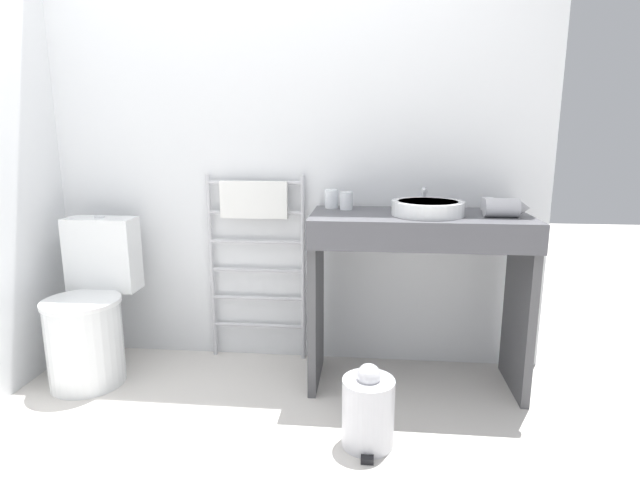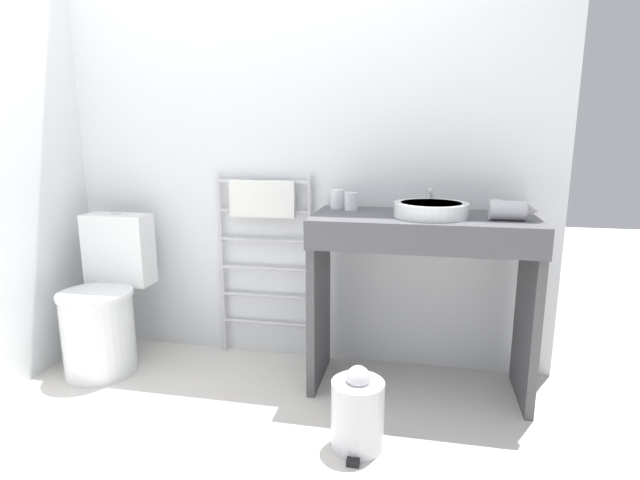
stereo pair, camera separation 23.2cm
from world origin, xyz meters
The scene contains 10 objects.
wall_back centered at (0.00, 1.35, 1.29)m, with size 2.80×0.12×2.59m, color silver.
toilet centered at (-0.97, 0.93, 0.34)m, with size 0.38×0.51×0.84m.
towel_radiator centered at (-0.16, 1.25, 0.74)m, with size 0.54×0.06×1.05m.
vanity_counter centered at (0.70, 1.01, 0.61)m, with size 1.04×0.49×0.88m.
sink_basin centered at (0.73, 1.00, 0.92)m, with size 0.34×0.34×0.07m.
faucet centered at (0.73, 1.18, 0.96)m, with size 0.02×0.10×0.11m.
cup_near_wall centered at (0.26, 1.19, 0.93)m, with size 0.07×0.07×0.10m.
cup_near_edge centered at (0.34, 1.14, 0.93)m, with size 0.07×0.07×0.09m.
hair_dryer centered at (1.08, 0.99, 0.93)m, with size 0.21×0.20×0.09m.
trash_bin centered at (0.47, 0.48, 0.15)m, with size 0.22×0.25×0.36m.
Camera 2 is at (0.69, -1.35, 1.26)m, focal length 28.00 mm.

